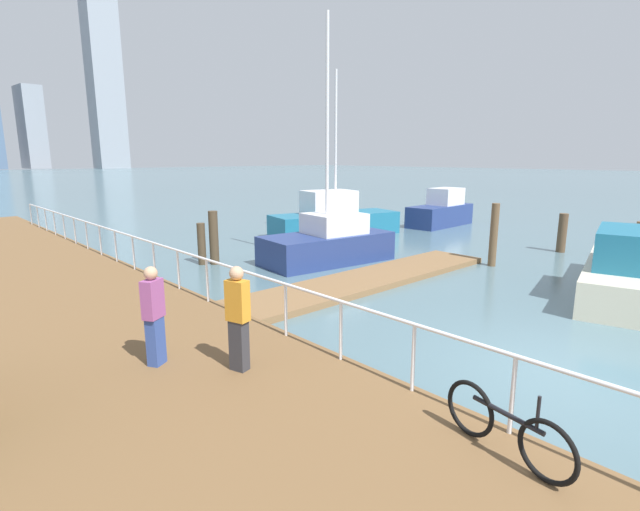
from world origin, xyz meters
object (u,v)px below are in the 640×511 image
object	(u,v)px
bicycle_at_railing	(506,427)
pedestrian_0	(238,317)
moored_boat_3	(441,211)
moored_boat_0	(630,270)
pedestrian_2	(154,314)
moored_boat_1	(328,243)
moored_boat_2	(334,219)

from	to	relation	value
bicycle_at_railing	pedestrian_0	size ratio (longest dim) A/B	0.99
moored_boat_3	moored_boat_0	bearing A→B (deg)	-125.20
moored_boat_0	pedestrian_2	xyz separation A→B (m)	(-12.15, 3.82, 0.56)
moored_boat_1	bicycle_at_railing	bearing A→B (deg)	-123.99
bicycle_at_railing	moored_boat_3	bearing A→B (deg)	35.12
moored_boat_1	moored_boat_2	world-z (taller)	moored_boat_1
moored_boat_3	pedestrian_2	distance (m)	21.67
pedestrian_0	bicycle_at_railing	bearing A→B (deg)	-76.12
moored_boat_0	pedestrian_2	bearing A→B (deg)	162.55
pedestrian_0	moored_boat_3	bearing A→B (deg)	24.49
pedestrian_2	pedestrian_0	bearing A→B (deg)	-50.81
moored_boat_1	bicycle_at_railing	size ratio (longest dim) A/B	4.98
moored_boat_2	pedestrian_2	distance (m)	16.30
moored_boat_0	moored_boat_3	xyz separation A→B (m)	(8.11, 11.50, 0.08)
moored_boat_3	bicycle_at_railing	xyz separation A→B (m)	(-18.33, -12.89, -0.04)
bicycle_at_railing	pedestrian_0	distance (m)	4.24
moored_boat_1	bicycle_at_railing	distance (m)	12.44
moored_boat_1	moored_boat_2	bearing A→B (deg)	43.88
moored_boat_2	pedestrian_0	xyz separation A→B (m)	(-12.40, -10.50, 0.48)
moored_boat_1	pedestrian_0	xyz separation A→B (m)	(-7.97, -6.24, 0.59)
moored_boat_2	moored_boat_3	size ratio (longest dim) A/B	1.71
pedestrian_0	pedestrian_2	distance (m)	1.46
moored_boat_2	pedestrian_0	world-z (taller)	moored_boat_2
moored_boat_3	pedestrian_0	xyz separation A→B (m)	(-19.34, -8.81, 0.51)
moored_boat_0	moored_boat_2	size ratio (longest dim) A/B	0.89
pedestrian_0	pedestrian_2	world-z (taller)	pedestrian_0
moored_boat_2	bicycle_at_railing	bearing A→B (deg)	-128.00
moored_boat_2	pedestrian_2	xyz separation A→B (m)	(-13.32, -9.37, 0.45)
moored_boat_0	bicycle_at_railing	world-z (taller)	moored_boat_0
bicycle_at_railing	pedestrian_2	bearing A→B (deg)	110.33
bicycle_at_railing	pedestrian_2	xyz separation A→B (m)	(-1.93, 5.21, 0.52)
moored_boat_3	bicycle_at_railing	size ratio (longest dim) A/B	2.64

